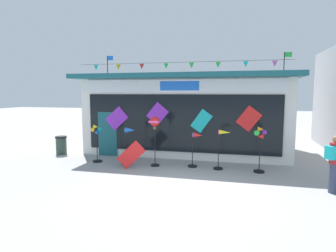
{
  "coord_description": "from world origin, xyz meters",
  "views": [
    {
      "loc": [
        1.73,
        -8.32,
        2.9
      ],
      "look_at": [
        -1.27,
        3.62,
        1.47
      ],
      "focal_mm": 31.25,
      "sensor_mm": 36.0,
      "label": 1
    }
  ],
  "objects_px": {
    "wind_spinner_right": "(222,146)",
    "wind_spinner_far_left": "(96,139)",
    "wind_spinner_far_right": "(260,143)",
    "person_near_camera": "(335,163)",
    "display_kite_on_ground": "(131,155)",
    "trash_bin": "(61,145)",
    "kite_shop_building": "(189,113)",
    "wind_spinner_center_left": "(155,126)",
    "wind_spinner_center_right": "(196,145)",
    "wind_spinner_left": "(129,140)"
  },
  "relations": [
    {
      "from": "kite_shop_building",
      "to": "person_near_camera",
      "type": "distance_m",
      "value": 7.47
    },
    {
      "from": "person_near_camera",
      "to": "display_kite_on_ground",
      "type": "xyz_separation_m",
      "value": [
        -6.63,
        1.13,
        -0.35
      ]
    },
    {
      "from": "wind_spinner_left",
      "to": "wind_spinner_far_right",
      "type": "height_order",
      "value": "wind_spinner_far_right"
    },
    {
      "from": "wind_spinner_left",
      "to": "trash_bin",
      "type": "distance_m",
      "value": 3.99
    },
    {
      "from": "wind_spinner_far_right",
      "to": "person_near_camera",
      "type": "relative_size",
      "value": 1.0
    },
    {
      "from": "person_near_camera",
      "to": "trash_bin",
      "type": "distance_m",
      "value": 11.12
    },
    {
      "from": "person_near_camera",
      "to": "wind_spinner_far_right",
      "type": "bearing_deg",
      "value": 19.92
    },
    {
      "from": "wind_spinner_left",
      "to": "trash_bin",
      "type": "xyz_separation_m",
      "value": [
        -3.81,
        1.08,
        -0.55
      ]
    },
    {
      "from": "wind_spinner_far_left",
      "to": "person_near_camera",
      "type": "xyz_separation_m",
      "value": [
        8.4,
        -1.75,
        -0.07
      ]
    },
    {
      "from": "wind_spinner_far_left",
      "to": "person_near_camera",
      "type": "relative_size",
      "value": 0.93
    },
    {
      "from": "kite_shop_building",
      "to": "wind_spinner_far_right",
      "type": "distance_m",
      "value": 4.87
    },
    {
      "from": "wind_spinner_left",
      "to": "wind_spinner_center_left",
      "type": "distance_m",
      "value": 1.24
    },
    {
      "from": "person_near_camera",
      "to": "display_kite_on_ground",
      "type": "bearing_deg",
      "value": 52.0
    },
    {
      "from": "wind_spinner_center_right",
      "to": "kite_shop_building",
      "type": "bearing_deg",
      "value": 104.7
    },
    {
      "from": "wind_spinner_left",
      "to": "wind_spinner_far_right",
      "type": "distance_m",
      "value": 5.01
    },
    {
      "from": "wind_spinner_left",
      "to": "person_near_camera",
      "type": "relative_size",
      "value": 0.9
    },
    {
      "from": "wind_spinner_left",
      "to": "wind_spinner_center_left",
      "type": "bearing_deg",
      "value": 1.64
    },
    {
      "from": "trash_bin",
      "to": "display_kite_on_ground",
      "type": "bearing_deg",
      "value": -21.67
    },
    {
      "from": "person_near_camera",
      "to": "trash_bin",
      "type": "relative_size",
      "value": 1.97
    },
    {
      "from": "wind_spinner_right",
      "to": "trash_bin",
      "type": "xyz_separation_m",
      "value": [
        -7.47,
        0.95,
        -0.47
      ]
    },
    {
      "from": "wind_spinner_far_right",
      "to": "wind_spinner_left",
      "type": "bearing_deg",
      "value": -179.49
    },
    {
      "from": "wind_spinner_left",
      "to": "trash_bin",
      "type": "height_order",
      "value": "wind_spinner_left"
    },
    {
      "from": "wind_spinner_far_left",
      "to": "wind_spinner_far_right",
      "type": "xyz_separation_m",
      "value": [
        6.46,
        -0.02,
        0.14
      ]
    },
    {
      "from": "wind_spinner_far_left",
      "to": "wind_spinner_right",
      "type": "distance_m",
      "value": 5.11
    },
    {
      "from": "wind_spinner_center_left",
      "to": "display_kite_on_ground",
      "type": "bearing_deg",
      "value": -142.15
    },
    {
      "from": "wind_spinner_center_right",
      "to": "wind_spinner_right",
      "type": "xyz_separation_m",
      "value": [
        1.0,
        -0.12,
        0.04
      ]
    },
    {
      "from": "kite_shop_building",
      "to": "person_near_camera",
      "type": "xyz_separation_m",
      "value": [
        5.18,
        -5.3,
        -0.98
      ]
    },
    {
      "from": "wind_spinner_far_right",
      "to": "person_near_camera",
      "type": "height_order",
      "value": "wind_spinner_far_right"
    },
    {
      "from": "wind_spinner_far_left",
      "to": "kite_shop_building",
      "type": "bearing_deg",
      "value": 47.68
    },
    {
      "from": "trash_bin",
      "to": "kite_shop_building",
      "type": "bearing_deg",
      "value": 24.37
    },
    {
      "from": "wind_spinner_left",
      "to": "wind_spinner_center_right",
      "type": "distance_m",
      "value": 2.68
    },
    {
      "from": "person_near_camera",
      "to": "wind_spinner_center_left",
      "type": "bearing_deg",
      "value": 45.31
    },
    {
      "from": "kite_shop_building",
      "to": "wind_spinner_far_right",
      "type": "relative_size",
      "value": 5.74
    },
    {
      "from": "wind_spinner_center_right",
      "to": "trash_bin",
      "type": "relative_size",
      "value": 1.59
    },
    {
      "from": "wind_spinner_far_left",
      "to": "wind_spinner_center_left",
      "type": "height_order",
      "value": "wind_spinner_center_left"
    },
    {
      "from": "kite_shop_building",
      "to": "wind_spinner_far_right",
      "type": "bearing_deg",
      "value": -47.8
    },
    {
      "from": "wind_spinner_far_left",
      "to": "person_near_camera",
      "type": "bearing_deg",
      "value": -11.8
    },
    {
      "from": "wind_spinner_center_left",
      "to": "wind_spinner_center_right",
      "type": "relative_size",
      "value": 1.44
    },
    {
      "from": "wind_spinner_far_right",
      "to": "trash_bin",
      "type": "xyz_separation_m",
      "value": [
        -8.82,
        1.03,
        -0.67
      ]
    },
    {
      "from": "wind_spinner_left",
      "to": "wind_spinner_far_right",
      "type": "bearing_deg",
      "value": 0.51
    },
    {
      "from": "wind_spinner_far_right",
      "to": "trash_bin",
      "type": "bearing_deg",
      "value": 173.31
    },
    {
      "from": "wind_spinner_far_left",
      "to": "trash_bin",
      "type": "xyz_separation_m",
      "value": [
        -2.36,
        1.01,
        -0.53
      ]
    },
    {
      "from": "person_near_camera",
      "to": "kite_shop_building",
      "type": "bearing_deg",
      "value": 15.96
    },
    {
      "from": "wind_spinner_right",
      "to": "wind_spinner_far_right",
      "type": "bearing_deg",
      "value": -3.7
    },
    {
      "from": "kite_shop_building",
      "to": "wind_spinner_right",
      "type": "relative_size",
      "value": 6.41
    },
    {
      "from": "wind_spinner_right",
      "to": "wind_spinner_far_left",
      "type": "bearing_deg",
      "value": -179.28
    },
    {
      "from": "wind_spinner_left",
      "to": "wind_spinner_center_right",
      "type": "bearing_deg",
      "value": 5.32
    },
    {
      "from": "wind_spinner_far_left",
      "to": "trash_bin",
      "type": "distance_m",
      "value": 2.62
    },
    {
      "from": "wind_spinner_center_left",
      "to": "wind_spinner_center_right",
      "type": "height_order",
      "value": "wind_spinner_center_left"
    },
    {
      "from": "wind_spinner_far_right",
      "to": "display_kite_on_ground",
      "type": "bearing_deg",
      "value": -172.63
    }
  ]
}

